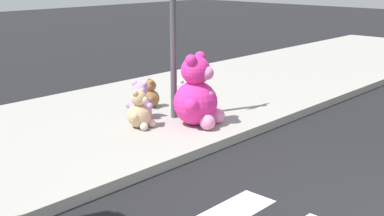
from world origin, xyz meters
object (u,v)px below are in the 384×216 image
at_px(sign_pole, 173,20).
at_px(plush_white, 183,95).
at_px(plush_lavender, 140,103).
at_px(plush_tan, 140,112).
at_px(plush_brown, 150,96).
at_px(plush_pink_large, 198,96).

relative_size(sign_pole, plush_white, 5.94).
height_order(plush_lavender, plush_tan, plush_lavender).
height_order(plush_white, plush_tan, plush_tan).
distance_m(plush_tan, plush_brown, 1.27).
relative_size(plush_lavender, plush_tan, 1.02).
relative_size(plush_lavender, plush_brown, 1.21).
height_order(sign_pole, plush_brown, sign_pole).
relative_size(plush_pink_large, plush_tan, 1.87).
height_order(sign_pole, plush_white, sign_pole).
bearing_deg(plush_pink_large, sign_pole, 87.02).
bearing_deg(plush_white, plush_pink_large, -124.45).
xyz_separation_m(plush_tan, plush_brown, (0.97, 0.83, -0.04)).
xyz_separation_m(sign_pole, plush_white, (0.67, 0.44, -1.48)).
xyz_separation_m(plush_lavender, plush_tan, (-0.36, -0.41, -0.00)).
height_order(plush_pink_large, plush_lavender, plush_pink_large).
bearing_deg(plush_white, plush_tan, -162.95).
bearing_deg(sign_pole, plush_lavender, 137.29).
bearing_deg(plush_white, sign_pole, -146.78).
relative_size(plush_white, plush_brown, 0.99).
xyz_separation_m(plush_lavender, plush_brown, (0.61, 0.41, -0.05)).
bearing_deg(plush_lavender, plush_brown, 34.01).
relative_size(plush_pink_large, plush_brown, 2.23).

